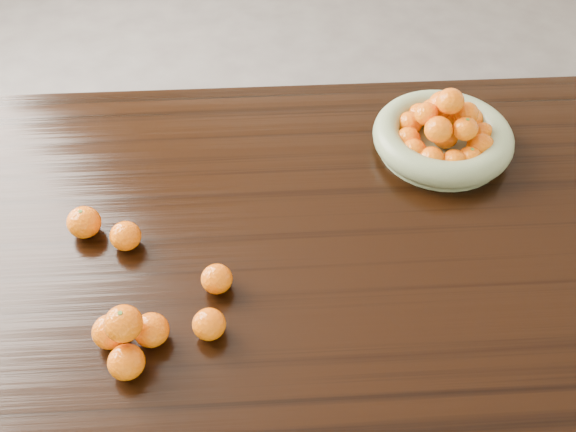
{
  "coord_description": "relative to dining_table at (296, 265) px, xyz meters",
  "views": [
    {
      "loc": [
        -0.06,
        -0.83,
        1.69
      ],
      "look_at": [
        -0.02,
        -0.02,
        0.83
      ],
      "focal_mm": 40.0,
      "sensor_mm": 36.0,
      "label": 1
    }
  ],
  "objects": [
    {
      "name": "dining_table",
      "position": [
        0.0,
        0.0,
        0.0
      ],
      "size": [
        2.0,
        1.0,
        0.75
      ],
      "color": "black",
      "rests_on": "ground"
    },
    {
      "name": "orange_pyramid",
      "position": [
        -0.29,
        -0.24,
        0.13
      ],
      "size": [
        0.13,
        0.12,
        0.11
      ],
      "rotation": [
        0.0,
        0.0,
        -0.01
      ],
      "color": "orange",
      "rests_on": "dining_table"
    },
    {
      "name": "fruit_bowl",
      "position": [
        0.34,
        0.24,
        0.13
      ],
      "size": [
        0.31,
        0.31,
        0.15
      ],
      "rotation": [
        0.0,
        0.0,
        -0.19
      ],
      "color": "gray",
      "rests_on": "dining_table"
    },
    {
      "name": "loose_orange_0",
      "position": [
        -0.41,
        0.03,
        0.12
      ],
      "size": [
        0.07,
        0.07,
        0.06
      ],
      "primitive_type": "ellipsoid",
      "color": "orange",
      "rests_on": "dining_table"
    },
    {
      "name": "loose_orange_2",
      "position": [
        -0.16,
        -0.21,
        0.12
      ],
      "size": [
        0.06,
        0.06,
        0.05
      ],
      "primitive_type": "ellipsoid",
      "color": "orange",
      "rests_on": "dining_table"
    },
    {
      "name": "loose_orange_1",
      "position": [
        -0.15,
        -0.12,
        0.12
      ],
      "size": [
        0.06,
        0.06,
        0.05
      ],
      "primitive_type": "ellipsoid",
      "color": "orange",
      "rests_on": "dining_table"
    },
    {
      "name": "ground",
      "position": [
        0.0,
        0.0,
        -0.66
      ],
      "size": [
        5.0,
        5.0,
        0.0
      ],
      "primitive_type": "plane",
      "color": "#615E5C",
      "rests_on": "ground"
    },
    {
      "name": "loose_orange_3",
      "position": [
        -0.33,
        -0.01,
        0.12
      ],
      "size": [
        0.06,
        0.06,
        0.06
      ],
      "primitive_type": "ellipsoid",
      "color": "orange",
      "rests_on": "dining_table"
    }
  ]
}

